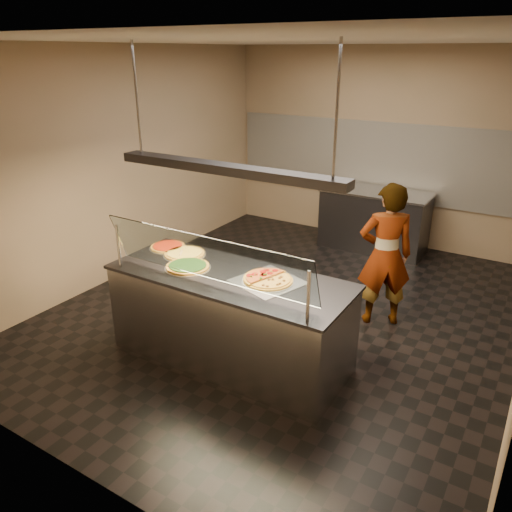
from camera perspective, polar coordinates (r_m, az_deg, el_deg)
The scene contains 20 objects.
ground at distance 6.06m, azimuth 3.60°, elevation -6.40°, with size 5.00×6.00×0.02m, color black.
ceiling at distance 5.31m, azimuth 4.45°, elevation 23.47°, with size 5.00×6.00×0.02m, color silver.
wall_back at distance 8.22m, azimuth 14.05°, elevation 11.92°, with size 5.00×0.02×3.00m, color #A18468.
wall_front at distance 3.30m, azimuth -21.35°, elevation -4.48°, with size 5.00×0.02×3.00m, color #A18468.
wall_left at distance 6.99m, azimuth -14.83°, elevation 10.07°, with size 0.02×6.00×3.00m, color #A18468.
tile_band at distance 8.23m, azimuth 13.85°, elevation 10.53°, with size 4.90×0.02×1.20m, color silver.
serving_counter at distance 4.96m, azimuth -2.99°, elevation -7.07°, with size 2.38×0.94×0.93m.
sneeze_guard at distance 4.38m, azimuth -5.72°, elevation -0.27°, with size 2.14×0.18×0.54m.
perforated_tray at distance 4.61m, azimuth 1.39°, elevation -2.87°, with size 0.69×0.69×0.01m.
half_pizza_pepperoni at distance 4.65m, azimuth 0.24°, elevation -2.26°, with size 0.36×0.50×0.05m.
half_pizza_sausage at distance 4.55m, azimuth 2.59°, elevation -2.96°, with size 0.36×0.50×0.04m.
pizza_spinach at distance 4.95m, azimuth -7.79°, elevation -1.16°, with size 0.46×0.46×0.03m.
pizza_cheese at distance 5.27m, azimuth -8.13°, elevation 0.31°, with size 0.45×0.45×0.03m.
pizza_tomato at distance 5.49m, azimuth -10.00°, elevation 1.10°, with size 0.40×0.40×0.03m.
pizza_spatula at distance 5.20m, azimuth -8.21°, elevation 0.18°, with size 0.26×0.20×0.02m.
prep_table at distance 8.00m, azimuth 13.35°, elevation 4.04°, with size 1.62×0.74×0.93m.
worker at distance 5.67m, azimuth 14.55°, elevation 0.08°, with size 0.60×0.39×1.64m, color #35313D.
heat_lamp_housing at distance 4.43m, azimuth -3.38°, elevation 9.90°, with size 2.30×0.18×0.08m, color #333338.
lamp_rod_left at distance 4.98m, azimuth -13.47°, elevation 17.10°, with size 0.02×0.02×1.01m, color #B7B7BC.
lamp_rod_right at distance 3.86m, azimuth 9.23°, elevation 16.02°, with size 0.02×0.02×1.01m, color #B7B7BC.
Camera 1 is at (2.45, -4.71, 2.91)m, focal length 35.00 mm.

